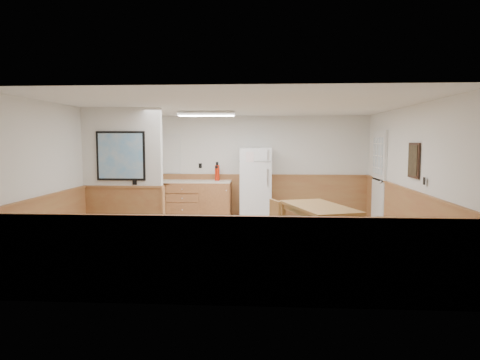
# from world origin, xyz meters

# --- Properties ---
(ground) EXTENTS (6.00, 6.00, 0.00)m
(ground) POSITION_xyz_m (0.00, 0.00, 0.00)
(ground) COLOR #C7AC8F
(ground) RESTS_ON ground
(ceiling) EXTENTS (6.00, 6.00, 0.02)m
(ceiling) POSITION_xyz_m (0.00, 0.00, 2.50)
(ceiling) COLOR white
(ceiling) RESTS_ON back_wall
(back_wall) EXTENTS (6.00, 0.02, 2.50)m
(back_wall) POSITION_xyz_m (0.00, 3.00, 1.25)
(back_wall) COLOR silver
(back_wall) RESTS_ON ground
(right_wall) EXTENTS (0.02, 6.00, 2.50)m
(right_wall) POSITION_xyz_m (3.00, 0.00, 1.25)
(right_wall) COLOR silver
(right_wall) RESTS_ON ground
(left_wall) EXTENTS (0.02, 6.00, 2.50)m
(left_wall) POSITION_xyz_m (-3.00, 0.00, 1.25)
(left_wall) COLOR silver
(left_wall) RESTS_ON ground
(wainscot_back) EXTENTS (6.00, 0.04, 1.00)m
(wainscot_back) POSITION_xyz_m (0.00, 2.98, 0.50)
(wainscot_back) COLOR #9F753F
(wainscot_back) RESTS_ON ground
(wainscot_right) EXTENTS (0.04, 6.00, 1.00)m
(wainscot_right) POSITION_xyz_m (2.98, 0.00, 0.50)
(wainscot_right) COLOR #9F753F
(wainscot_right) RESTS_ON ground
(wainscot_left) EXTENTS (0.04, 6.00, 1.00)m
(wainscot_left) POSITION_xyz_m (-2.98, 0.00, 0.50)
(wainscot_left) COLOR #9F753F
(wainscot_left) RESTS_ON ground
(partition_wall) EXTENTS (1.50, 0.20, 2.50)m
(partition_wall) POSITION_xyz_m (-2.25, 0.19, 1.23)
(partition_wall) COLOR silver
(partition_wall) RESTS_ON ground
(kitchen_counter) EXTENTS (2.20, 0.61, 1.00)m
(kitchen_counter) POSITION_xyz_m (-1.21, 2.68, 0.46)
(kitchen_counter) COLOR #A56C3A
(kitchen_counter) RESTS_ON ground
(exterior_door) EXTENTS (0.07, 1.02, 2.15)m
(exterior_door) POSITION_xyz_m (2.96, 1.90, 1.05)
(exterior_door) COLOR silver
(exterior_door) RESTS_ON ground
(kitchen_window) EXTENTS (0.80, 0.04, 1.00)m
(kitchen_window) POSITION_xyz_m (-2.10, 2.98, 1.55)
(kitchen_window) COLOR silver
(kitchen_window) RESTS_ON back_wall
(wall_painting) EXTENTS (0.04, 0.50, 0.60)m
(wall_painting) POSITION_xyz_m (2.97, -0.30, 1.55)
(wall_painting) COLOR black
(wall_painting) RESTS_ON right_wall
(fluorescent_fixture) EXTENTS (1.20, 0.30, 0.09)m
(fluorescent_fixture) POSITION_xyz_m (-0.80, 1.30, 2.45)
(fluorescent_fixture) COLOR silver
(fluorescent_fixture) RESTS_ON ceiling
(refrigerator) EXTENTS (0.79, 0.74, 1.71)m
(refrigerator) POSITION_xyz_m (0.20, 2.63, 0.85)
(refrigerator) COLOR white
(refrigerator) RESTS_ON ground
(dining_table) EXTENTS (1.34, 1.87, 0.75)m
(dining_table) POSITION_xyz_m (1.39, -0.26, 0.66)
(dining_table) COLOR #A1743B
(dining_table) RESTS_ON ground
(dining_bench) EXTENTS (0.36, 1.61, 0.45)m
(dining_bench) POSITION_xyz_m (2.74, -0.36, 0.34)
(dining_bench) COLOR #A1743B
(dining_bench) RESTS_ON ground
(dining_chair) EXTENTS (0.69, 0.58, 0.85)m
(dining_chair) POSITION_xyz_m (0.71, -0.30, 0.50)
(dining_chair) COLOR #A1743B
(dining_chair) RESTS_ON ground
(fire_extinguisher) EXTENTS (0.13, 0.13, 0.46)m
(fire_extinguisher) POSITION_xyz_m (-0.74, 2.73, 1.10)
(fire_extinguisher) COLOR #B91F09
(fire_extinguisher) RESTS_ON kitchen_counter
(soap_bottle) EXTENTS (0.08, 0.08, 0.23)m
(soap_bottle) POSITION_xyz_m (-2.23, 2.67, 1.01)
(soap_bottle) COLOR #18863C
(soap_bottle) RESTS_ON kitchen_counter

